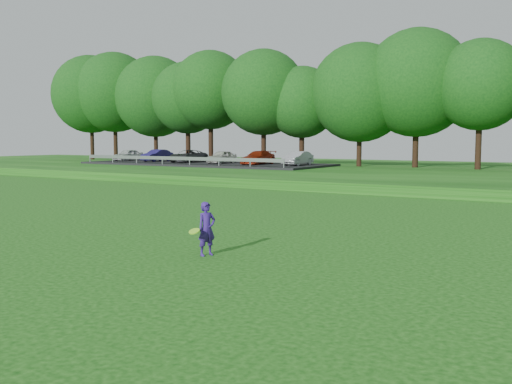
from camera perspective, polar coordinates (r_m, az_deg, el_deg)
The scene contains 6 objects.
ground at distance 13.91m, azimuth -8.88°, elevation -7.32°, with size 140.00×140.00×0.00m, color #0E400C.
berm at distance 45.20m, azimuth 20.68°, elevation 1.52°, with size 130.00×30.00×0.60m, color #0E400C.
walking_path at distance 31.66m, azimuth 15.59°, elevation -0.33°, with size 130.00×1.60×0.04m, color gray.
treeline at distance 49.31m, azimuth 21.93°, elevation 10.84°, with size 104.00×7.00×15.00m, color #0E3F11, non-canonical shape.
parking_lot at distance 54.21m, azimuth -5.25°, elevation 3.21°, with size 24.00×9.00×1.38m.
woman at distance 14.88m, azimuth -4.96°, elevation -3.69°, with size 0.49×0.90×1.41m.
Camera 1 is at (8.94, -10.22, 3.03)m, focal length 40.00 mm.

